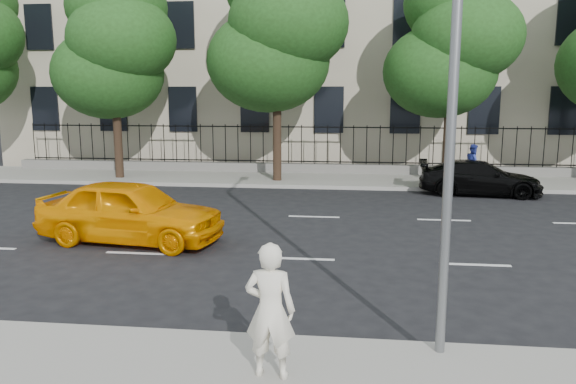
% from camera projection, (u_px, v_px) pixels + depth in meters
% --- Properties ---
extents(ground, '(120.00, 120.00, 0.00)m').
position_uv_depth(ground, '(289.00, 297.00, 10.82)').
color(ground, black).
rests_on(ground, ground).
extents(far_sidewalk, '(60.00, 4.00, 0.15)m').
position_uv_depth(far_sidewalk, '(325.00, 180.00, 24.49)').
color(far_sidewalk, gray).
rests_on(far_sidewalk, ground).
extents(lane_markings, '(49.60, 4.62, 0.01)m').
position_uv_depth(lane_markings, '(308.00, 235.00, 15.46)').
color(lane_markings, silver).
rests_on(lane_markings, ground).
extents(iron_fence, '(30.00, 0.50, 2.20)m').
position_uv_depth(iron_fence, '(327.00, 162.00, 26.05)').
color(iron_fence, slate).
rests_on(iron_fence, far_sidewalk).
extents(street_light, '(0.25, 3.32, 8.05)m').
position_uv_depth(street_light, '(451.00, 3.00, 7.89)').
color(street_light, slate).
rests_on(street_light, near_sidewalk).
extents(tree_b, '(5.53, 5.12, 8.97)m').
position_uv_depth(tree_b, '(115.00, 44.00, 23.84)').
color(tree_b, '#382619').
rests_on(tree_b, far_sidewalk).
extents(tree_c, '(5.89, 5.50, 9.80)m').
position_uv_depth(tree_c, '(278.00, 29.00, 22.95)').
color(tree_c, '#382619').
rests_on(tree_c, far_sidewalk).
extents(tree_d, '(5.34, 4.94, 8.84)m').
position_uv_depth(tree_d, '(453.00, 41.00, 22.26)').
color(tree_d, '#382619').
rests_on(tree_d, far_sidewalk).
extents(yellow_taxi, '(5.08, 2.61, 1.65)m').
position_uv_depth(yellow_taxi, '(130.00, 211.00, 14.60)').
color(yellow_taxi, '#FC9600').
rests_on(yellow_taxi, ground).
extents(black_sedan, '(4.66, 2.27, 1.31)m').
position_uv_depth(black_sedan, '(480.00, 178.00, 21.26)').
color(black_sedan, black).
rests_on(black_sedan, ground).
extents(woman_near, '(0.70, 0.48, 1.85)m').
position_uv_depth(woman_near, '(270.00, 310.00, 7.39)').
color(woman_near, white).
rests_on(woman_near, near_sidewalk).
extents(pedestrian_far, '(0.64, 0.80, 1.56)m').
position_uv_depth(pedestrian_far, '(473.00, 163.00, 23.47)').
color(pedestrian_far, '#2A389C').
rests_on(pedestrian_far, far_sidewalk).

